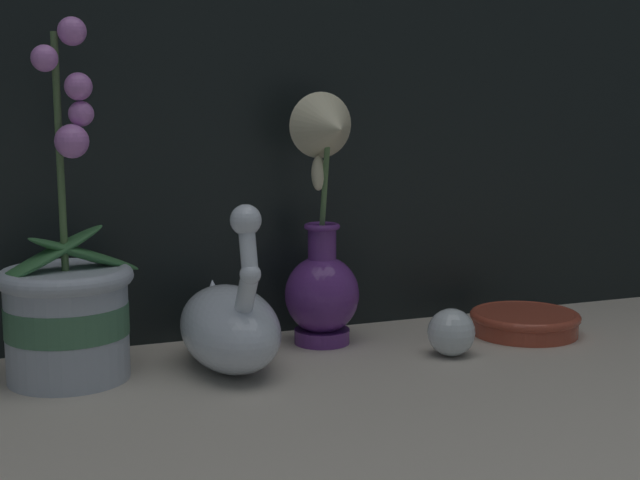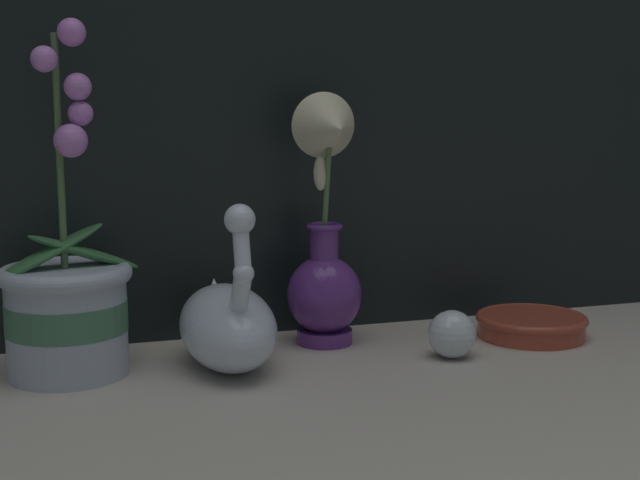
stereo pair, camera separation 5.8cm
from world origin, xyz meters
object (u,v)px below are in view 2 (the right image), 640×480
object	(u,v)px
orchid_potted_plant	(67,302)
glass_sphere	(452,334)
blue_vase	(327,245)
amber_dish	(531,324)
swan_figurine	(227,322)

from	to	relation	value
orchid_potted_plant	glass_sphere	world-z (taller)	orchid_potted_plant
glass_sphere	blue_vase	bearing A→B (deg)	140.89
orchid_potted_plant	glass_sphere	size ratio (longest dim) A/B	6.77
amber_dish	orchid_potted_plant	bearing A→B (deg)	178.39
orchid_potted_plant	swan_figurine	world-z (taller)	orchid_potted_plant
blue_vase	amber_dish	distance (m)	0.30
orchid_potted_plant	blue_vase	distance (m)	0.32
swan_figurine	amber_dish	distance (m)	0.41
orchid_potted_plant	swan_figurine	distance (m)	0.18
blue_vase	glass_sphere	distance (m)	0.19
orchid_potted_plant	amber_dish	size ratio (longest dim) A/B	2.72
blue_vase	glass_sphere	xyz separation A→B (m)	(0.13, -0.10, -0.10)
swan_figurine	orchid_potted_plant	bearing A→B (deg)	171.26
glass_sphere	amber_dish	xyz separation A→B (m)	(0.14, 0.06, -0.01)
orchid_potted_plant	amber_dish	xyz separation A→B (m)	(0.59, -0.02, -0.07)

